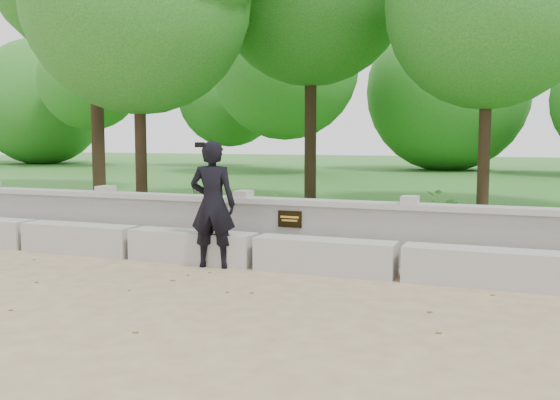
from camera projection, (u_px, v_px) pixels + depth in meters
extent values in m
plane|color=tan|center=(188.00, 300.00, 6.92)|extent=(80.00, 80.00, 0.00)
cube|color=#2D5C20|center=(405.00, 190.00, 19.91)|extent=(40.00, 22.00, 0.25)
cube|color=#ADABA3|center=(79.00, 239.00, 9.73)|extent=(1.90, 0.45, 0.45)
cube|color=#ADABA3|center=(192.00, 247.00, 9.02)|extent=(1.90, 0.45, 0.45)
cube|color=#ADABA3|center=(325.00, 256.00, 8.31)|extent=(1.90, 0.45, 0.45)
cube|color=#ADABA3|center=(482.00, 267.00, 7.59)|extent=(1.90, 0.45, 0.45)
cube|color=#A2A099|center=(274.00, 231.00, 9.29)|extent=(12.50, 0.25, 0.82)
cube|color=#ADABA3|center=(274.00, 201.00, 9.25)|extent=(12.50, 0.35, 0.08)
cube|color=black|center=(290.00, 219.00, 9.04)|extent=(0.36, 0.02, 0.24)
imported|color=black|center=(213.00, 204.00, 8.59)|extent=(0.70, 0.52, 1.76)
cube|color=black|center=(200.00, 145.00, 8.18)|extent=(0.14, 0.04, 0.07)
cylinder|color=#382619|center=(97.00, 98.00, 16.71)|extent=(0.35, 0.35, 5.17)
cylinder|color=#382619|center=(141.00, 134.00, 11.74)|extent=(0.22, 0.22, 3.23)
cylinder|color=#382619|center=(310.00, 117.00, 14.22)|extent=(0.27, 0.27, 4.01)
cylinder|color=#382619|center=(484.00, 137.00, 10.97)|extent=(0.21, 0.21, 3.10)
imported|color=#347227|center=(46.00, 206.00, 11.67)|extent=(0.34, 0.30, 0.55)
imported|color=#347227|center=(270.00, 211.00, 10.65)|extent=(0.41, 0.43, 0.60)
imported|color=#347227|center=(447.00, 212.00, 10.16)|extent=(0.80, 0.80, 0.68)
imported|color=#347227|center=(197.00, 192.00, 13.81)|extent=(0.47, 0.49, 0.69)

